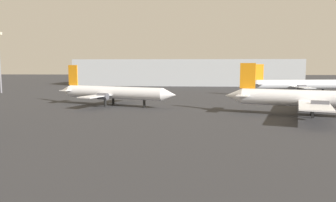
{
  "coord_description": "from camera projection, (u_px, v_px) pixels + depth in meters",
  "views": [
    {
      "loc": [
        -3.88,
        -6.94,
        8.78
      ],
      "look_at": [
        -6.43,
        30.45,
        4.59
      ],
      "focal_mm": 34.01,
      "sensor_mm": 36.0,
      "label": 1
    }
  ],
  "objects": [
    {
      "name": "airplane_far_left",
      "position": [
        113.0,
        93.0,
        69.07
      ],
      "size": [
        28.43,
        17.52,
        8.9
      ],
      "rotation": [
        0.0,
        0.0,
        -0.35
      ],
      "color": "white",
      "rests_on": "ground_plane"
    },
    {
      "name": "airplane_far_right",
      "position": [
        296.0,
        85.0,
        92.21
      ],
      "size": [
        30.74,
        19.51,
        9.17
      ],
      "rotation": [
        0.0,
        0.0,
        0.14
      ],
      "color": "silver",
      "rests_on": "ground_plane"
    },
    {
      "name": "airplane_distant",
      "position": [
        319.0,
        99.0,
        54.17
      ],
      "size": [
        32.15,
        26.37,
        9.25
      ],
      "rotation": [
        0.0,
        0.0,
        -0.32
      ],
      "color": "white",
      "rests_on": "ground_plane"
    },
    {
      "name": "terminal_building",
      "position": [
        186.0,
        72.0,
        144.11
      ],
      "size": [
        98.04,
        21.17,
        11.45
      ],
      "primitive_type": "cube",
      "color": "#999EA3",
      "rests_on": "ground_plane"
    }
  ]
}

